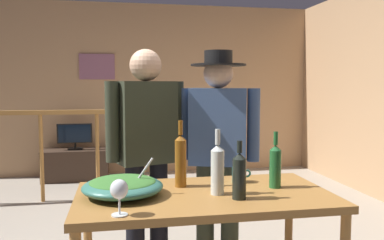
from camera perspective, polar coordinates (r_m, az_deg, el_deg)
back_wall at (r=6.08m, az=-7.49°, el=4.39°), size 5.36×0.10×2.53m
framed_picture at (r=6.03m, az=-13.45°, el=7.44°), size 0.51×0.03×0.37m
stair_railing at (r=4.74m, az=-11.07°, el=-2.85°), size 3.19×0.10×1.10m
tv_console at (r=5.86m, az=-16.31°, el=-6.15°), size 0.90×0.40×0.43m
flat_screen_tv at (r=5.76m, az=-16.45°, el=-1.97°), size 0.47×0.12×0.37m
serving_table at (r=2.18m, az=1.76°, el=-12.39°), size 1.35×0.73×0.76m
salad_bowl at (r=2.12m, az=-9.89°, el=-9.25°), size 0.42×0.42×0.21m
wine_glass at (r=1.80m, az=-10.39°, el=-9.93°), size 0.08×0.08×0.16m
wine_bottle_clear at (r=2.11m, az=3.67°, el=-6.90°), size 0.07×0.07×0.35m
wine_bottle_green at (r=2.29m, az=11.84°, el=-6.35°), size 0.07×0.07×0.32m
wine_bottle_dark at (r=2.03m, az=6.79°, el=-7.82°), size 0.07×0.07×0.30m
wine_bottle_amber at (r=2.25m, az=-1.64°, el=-5.70°), size 0.07×0.07×0.38m
mug_teal at (r=2.39m, az=6.77°, el=-7.76°), size 0.12×0.08×0.09m
person_standing_left at (r=2.78m, az=-6.55°, el=-3.39°), size 0.55×0.33×1.58m
person_standing_right at (r=2.86m, az=3.73°, el=-3.07°), size 0.56×0.39×1.57m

